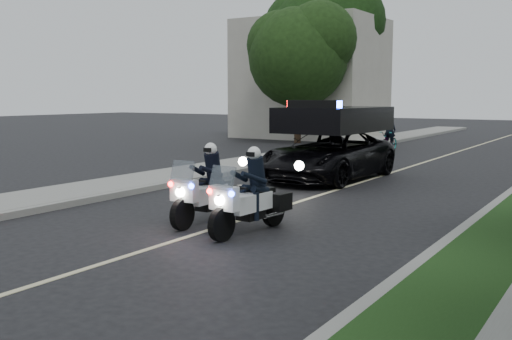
{
  "coord_description": "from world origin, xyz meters",
  "views": [
    {
      "loc": [
        6.55,
        -6.05,
        2.49
      ],
      "look_at": [
        0.16,
        3.96,
        1.0
      ],
      "focal_mm": 41.42,
      "sensor_mm": 36.0,
      "label": 1
    }
  ],
  "objects": [
    {
      "name": "lane_marking",
      "position": [
        0.0,
        10.0,
        0.0
      ],
      "size": [
        0.12,
        50.0,
        0.01
      ],
      "primitive_type": "cube",
      "color": "#BFB78C",
      "rests_on": "ground"
    },
    {
      "name": "cyclist",
      "position": [
        -2.74,
        19.8,
        0.0
      ],
      "size": [
        0.57,
        0.4,
        1.54
      ],
      "primitive_type": "imported",
      "rotation": [
        0.0,
        0.0,
        3.09
      ],
      "color": "black",
      "rests_on": "ground"
    },
    {
      "name": "sidewalk_left",
      "position": [
        -5.2,
        10.0,
        0.08
      ],
      "size": [
        2.0,
        60.0,
        0.16
      ],
      "primitive_type": "cube",
      "color": "gray",
      "rests_on": "ground"
    },
    {
      "name": "police_moto_left",
      "position": [
        -0.44,
        3.11,
        0.0
      ],
      "size": [
        0.69,
        1.88,
        1.58
      ],
      "primitive_type": null,
      "rotation": [
        0.0,
        0.0,
        0.02
      ],
      "color": "silver",
      "rests_on": "ground"
    },
    {
      "name": "tree_left_far",
      "position": [
        -9.62,
        26.46,
        0.0
      ],
      "size": [
        7.26,
        7.26,
        11.08
      ],
      "primitive_type": null,
      "rotation": [
        0.0,
        0.0,
        -0.1
      ],
      "color": "#163410",
      "rests_on": "ground"
    },
    {
      "name": "bicycle",
      "position": [
        -2.74,
        19.8,
        0.0
      ],
      "size": [
        0.67,
        1.73,
        0.89
      ],
      "primitive_type": "imported",
      "rotation": [
        0.0,
        0.0,
        -0.05
      ],
      "color": "black",
      "rests_on": "ground"
    },
    {
      "name": "curb_left",
      "position": [
        -4.1,
        10.0,
        0.07
      ],
      "size": [
        0.2,
        60.0,
        0.15
      ],
      "primitive_type": "cube",
      "color": "gray",
      "rests_on": "ground"
    },
    {
      "name": "police_suv",
      "position": [
        -1.07,
        9.96,
        0.0
      ],
      "size": [
        2.56,
        5.29,
        2.54
      ],
      "primitive_type": "imported",
      "rotation": [
        0.0,
        0.0,
        -0.03
      ],
      "color": "black",
      "rests_on": "ground"
    },
    {
      "name": "building_far",
      "position": [
        -10.0,
        26.0,
        3.5
      ],
      "size": [
        8.0,
        6.0,
        7.0
      ],
      "primitive_type": "cube",
      "color": "#A8A396",
      "rests_on": "ground"
    },
    {
      "name": "ground",
      "position": [
        0.0,
        0.0,
        0.0
      ],
      "size": [
        120.0,
        120.0,
        0.0
      ],
      "primitive_type": "plane",
      "color": "black",
      "rests_on": "ground"
    },
    {
      "name": "tree_left_near",
      "position": [
        -8.53,
        21.71,
        0.0
      ],
      "size": [
        5.79,
        5.79,
        8.76
      ],
      "primitive_type": null,
      "rotation": [
        0.0,
        0.0,
        0.11
      ],
      "color": "#1D3B13",
      "rests_on": "ground"
    },
    {
      "name": "police_moto_right",
      "position": [
        0.76,
        2.81,
        0.0
      ],
      "size": [
        0.79,
        1.91,
        1.59
      ],
      "primitive_type": null,
      "rotation": [
        0.0,
        0.0,
        -0.08
      ],
      "color": "white",
      "rests_on": "ground"
    }
  ]
}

